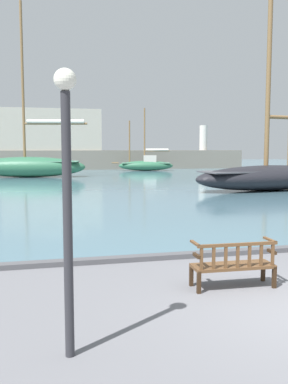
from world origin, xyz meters
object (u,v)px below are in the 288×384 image
at_px(sailboat_mid_port, 28,164).
at_px(sailboat_centre_channel, 269,175).
at_px(lamp_post, 67,183).
at_px(park_bench, 233,264).
at_px(sailboat_distant_harbor, 146,164).

bearing_deg(sailboat_mid_port, sailboat_centre_channel, -46.52).
bearing_deg(sailboat_mid_port, lamp_post, -87.68).
height_order(sailboat_centre_channel, lamp_post, sailboat_centre_channel).
bearing_deg(park_bench, sailboat_centre_channel, 58.18).
distance_m(sailboat_centre_channel, sailboat_distant_harbor, 23.96).
bearing_deg(sailboat_centre_channel, sailboat_mid_port, 133.48).
xyz_separation_m(park_bench, sailboat_mid_port, (-4.65, 32.19, 0.79)).
bearing_deg(lamp_post, sailboat_mid_port, 92.32).
relative_size(park_bench, sailboat_distant_harbor, 0.23).
height_order(sailboat_distant_harbor, lamp_post, sailboat_distant_harbor).
height_order(sailboat_mid_port, lamp_post, sailboat_mid_port).
bearing_deg(sailboat_distant_harbor, sailboat_centre_channel, -85.33).
height_order(park_bench, lamp_post, lamp_post).
bearing_deg(sailboat_distant_harbor, park_bench, -101.59).
height_order(park_bench, sailboat_distant_harbor, sailboat_distant_harbor).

